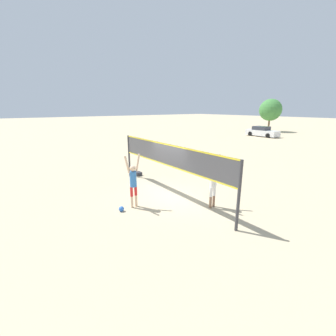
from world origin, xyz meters
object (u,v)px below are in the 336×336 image
at_px(parked_car_far, 262,132).
at_px(player_spiker, 133,180).
at_px(gear_bag, 138,174).
at_px(tree_left_cluster, 270,110).
at_px(player_blocker, 213,180).
at_px(volleyball, 121,209).
at_px(volleyball_net, 168,159).

bearing_deg(parked_car_far, player_spiker, -66.51).
bearing_deg(player_spiker, gear_bag, 58.58).
bearing_deg(tree_left_cluster, player_spiker, -68.19).
xyz_separation_m(player_blocker, parked_car_far, (-12.39, 24.08, -0.55)).
bearing_deg(volleyball, gear_bag, 142.89).
height_order(gear_bag, tree_left_cluster, tree_left_cluster).
bearing_deg(parked_car_far, player_blocker, -60.49).
height_order(parked_car_far, tree_left_cluster, tree_left_cluster).
height_order(player_blocker, tree_left_cluster, tree_left_cluster).
distance_m(player_spiker, volleyball, 1.28).
bearing_deg(player_spiker, volleyball, -174.05).
height_order(volleyball, gear_bag, gear_bag).
distance_m(volleyball, tree_left_cluster, 37.60).
bearing_deg(player_blocker, gear_bag, -87.64).
xyz_separation_m(volleyball_net, volleyball, (0.23, -2.56, -1.72)).
relative_size(player_spiker, volleyball, 10.59).
height_order(volleyball_net, parked_car_far, volleyball_net).
bearing_deg(volleyball, tree_left_cluster, 111.54).
bearing_deg(player_spiker, parked_car_far, 21.22).
distance_m(player_blocker, gear_bag, 6.09).
bearing_deg(parked_car_far, volleyball_net, -65.34).
bearing_deg(parked_car_far, gear_bag, -72.96).
relative_size(volleyball, gear_bag, 0.51).
distance_m(volleyball_net, parked_car_far, 26.88).
xyz_separation_m(player_spiker, tree_left_cluster, (-13.68, 34.18, 2.48)).
relative_size(volleyball_net, player_spiker, 3.51).
height_order(player_spiker, player_blocker, player_spiker).
bearing_deg(player_blocker, player_spiker, -36.87).
distance_m(gear_bag, tree_left_cluster, 33.39).
bearing_deg(volleyball, player_spiker, 95.95).
xyz_separation_m(gear_bag, parked_car_far, (-6.41, 24.33, 0.54)).
height_order(player_blocker, gear_bag, player_blocker).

